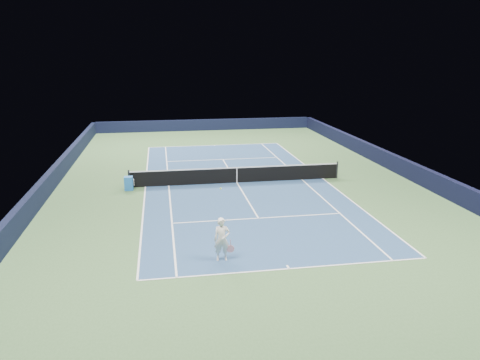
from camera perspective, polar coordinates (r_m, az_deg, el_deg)
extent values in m
plane|color=#395B31|center=(28.51, -0.39, -0.33)|extent=(40.00, 40.00, 0.00)
cube|color=black|center=(47.66, -4.28, 6.71)|extent=(22.00, 0.35, 1.10)
cube|color=black|center=(31.90, 19.18, 1.53)|extent=(0.35, 40.00, 1.10)
cube|color=black|center=(28.74, -22.21, -0.23)|extent=(0.35, 40.00, 1.10)
cube|color=navy|center=(28.51, -0.39, -0.32)|extent=(10.97, 23.77, 0.01)
cube|color=white|center=(39.97, -3.16, 4.25)|extent=(10.97, 0.08, 0.00)
cube|color=white|center=(17.62, 6.00, -10.71)|extent=(10.97, 0.08, 0.00)
cube|color=white|center=(29.86, 10.06, 0.18)|extent=(0.08, 23.77, 0.00)
cube|color=white|center=(28.18, -11.46, -0.81)|extent=(0.08, 23.77, 0.00)
cube|color=white|center=(29.43, 7.54, 0.06)|extent=(0.08, 23.77, 0.00)
cube|color=white|center=(28.16, -8.68, -0.69)|extent=(0.08, 23.77, 0.00)
cube|color=white|center=(34.65, -2.10, 2.52)|extent=(8.23, 0.08, 0.00)
cube|color=white|center=(22.52, 2.26, -4.67)|extent=(8.23, 0.08, 0.00)
cube|color=white|center=(28.51, -0.39, -0.31)|extent=(0.08, 12.80, 0.00)
cube|color=white|center=(39.83, -3.13, 4.21)|extent=(0.08, 0.30, 0.00)
cube|color=white|center=(17.75, 5.87, -10.50)|extent=(0.08, 0.30, 0.00)
cylinder|color=black|center=(28.09, -13.38, 0.14)|extent=(0.10, 0.10, 1.07)
cylinder|color=black|center=(30.04, 11.75, 1.22)|extent=(0.10, 0.10, 1.07)
cube|color=black|center=(28.39, -0.39, 0.56)|extent=(12.80, 0.03, 0.91)
cube|color=white|center=(28.27, -0.39, 1.52)|extent=(12.80, 0.04, 0.06)
cube|color=white|center=(28.39, -0.39, 0.56)|extent=(0.05, 0.04, 0.91)
cube|color=blue|center=(27.66, -13.42, -0.40)|extent=(0.49, 0.44, 0.79)
cube|color=white|center=(27.63, -12.82, -0.27)|extent=(0.06, 0.35, 0.35)
imported|color=white|center=(17.89, -2.22, -7.24)|extent=(0.63, 0.42, 1.69)
cylinder|color=pink|center=(17.95, -1.17, -7.68)|extent=(0.03, 0.03, 0.28)
cylinder|color=black|center=(18.04, -1.16, -8.38)|extent=(0.28, 0.02, 0.28)
cylinder|color=pink|center=(18.04, -1.16, -8.38)|extent=(0.30, 0.03, 0.30)
sphere|color=#CBEB31|center=(18.27, -2.37, -1.06)|extent=(0.07, 0.07, 0.07)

